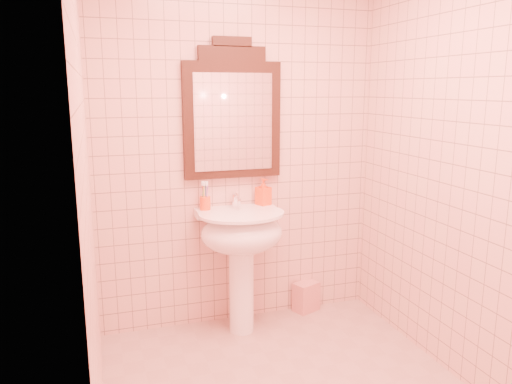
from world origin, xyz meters
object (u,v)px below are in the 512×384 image
object	(u,v)px
pedestal_sink	(242,241)
mirror	(233,114)
towel	(306,297)
soap_dispenser	(263,192)
toothbrush_cup	(205,203)

from	to	relation	value
pedestal_sink	mirror	xyz separation A→B (m)	(0.00, 0.20, 0.84)
towel	soap_dispenser	bearing A→B (deg)	-179.54
mirror	soap_dispenser	bearing A→B (deg)	-9.44
toothbrush_cup	towel	xyz separation A→B (m)	(0.78, 0.02, -0.80)
mirror	soap_dispenser	distance (m)	0.59
mirror	toothbrush_cup	world-z (taller)	mirror
toothbrush_cup	soap_dispenser	size ratio (longest dim) A/B	0.90
toothbrush_cup	towel	size ratio (longest dim) A/B	0.76
soap_dispenser	towel	bearing A→B (deg)	-24.18
soap_dispenser	towel	size ratio (longest dim) A/B	0.85
mirror	pedestal_sink	bearing A→B (deg)	-90.00
mirror	towel	xyz separation A→B (m)	(0.56, -0.03, -1.39)
pedestal_sink	soap_dispenser	distance (m)	0.40
mirror	towel	world-z (taller)	mirror
pedestal_sink	toothbrush_cup	xyz separation A→B (m)	(-0.21, 0.15, 0.25)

